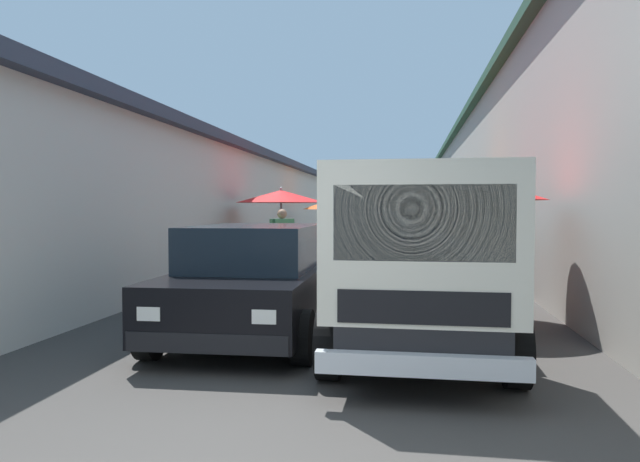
{
  "coord_description": "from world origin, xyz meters",
  "views": [
    {
      "loc": [
        -3.01,
        -1.15,
        1.67
      ],
      "look_at": [
        8.27,
        0.55,
        1.23
      ],
      "focal_mm": 32.42,
      "sensor_mm": 36.0,
      "label": 1
    }
  ],
  "objects_px": {
    "fruit_stall_far_right": "(433,202)",
    "delivery_truck": "(420,268)",
    "plastic_stool": "(318,252)",
    "hatchback_car": "(255,280)",
    "vendor_by_crates": "(282,239)",
    "fruit_stall_near_right": "(465,208)",
    "fruit_stall_near_left": "(332,209)",
    "fruit_stall_mid_lane": "(424,209)",
    "vendor_in_shade": "(391,235)",
    "parked_scooter": "(441,251)",
    "fruit_stall_far_left": "(282,208)"
  },
  "relations": [
    {
      "from": "fruit_stall_far_left",
      "to": "plastic_stool",
      "type": "xyz_separation_m",
      "value": [
        2.91,
        -0.52,
        -1.37
      ]
    },
    {
      "from": "delivery_truck",
      "to": "vendor_by_crates",
      "type": "xyz_separation_m",
      "value": [
        6.94,
        3.02,
        -0.08
      ]
    },
    {
      "from": "fruit_stall_near_left",
      "to": "parked_scooter",
      "type": "xyz_separation_m",
      "value": [
        -5.12,
        -3.88,
        -1.21
      ]
    },
    {
      "from": "fruit_stall_near_right",
      "to": "fruit_stall_far_right",
      "type": "height_order",
      "value": "fruit_stall_far_right"
    },
    {
      "from": "hatchback_car",
      "to": "parked_scooter",
      "type": "height_order",
      "value": "hatchback_car"
    },
    {
      "from": "fruit_stall_near_right",
      "to": "fruit_stall_near_left",
      "type": "bearing_deg",
      "value": 15.29
    },
    {
      "from": "vendor_in_shade",
      "to": "parked_scooter",
      "type": "bearing_deg",
      "value": -110.8
    },
    {
      "from": "fruit_stall_near_left",
      "to": "vendor_by_crates",
      "type": "relative_size",
      "value": 1.39
    },
    {
      "from": "delivery_truck",
      "to": "plastic_stool",
      "type": "xyz_separation_m",
      "value": [
        11.4,
        2.85,
        -0.71
      ]
    },
    {
      "from": "fruit_stall_mid_lane",
      "to": "hatchback_car",
      "type": "relative_size",
      "value": 0.6
    },
    {
      "from": "fruit_stall_mid_lane",
      "to": "hatchback_car",
      "type": "bearing_deg",
      "value": 150.99
    },
    {
      "from": "fruit_stall_far_right",
      "to": "plastic_stool",
      "type": "height_order",
      "value": "fruit_stall_far_right"
    },
    {
      "from": "hatchback_car",
      "to": "vendor_in_shade",
      "type": "distance_m",
      "value": 10.37
    },
    {
      "from": "parked_scooter",
      "to": "plastic_stool",
      "type": "relative_size",
      "value": 3.88
    },
    {
      "from": "vendor_by_crates",
      "to": "parked_scooter",
      "type": "distance_m",
      "value": 5.52
    },
    {
      "from": "fruit_stall_near_left",
      "to": "delivery_truck",
      "type": "bearing_deg",
      "value": -169.26
    },
    {
      "from": "fruit_stall_near_left",
      "to": "parked_scooter",
      "type": "distance_m",
      "value": 6.53
    },
    {
      "from": "fruit_stall_near_left",
      "to": "vendor_by_crates",
      "type": "height_order",
      "value": "fruit_stall_near_left"
    },
    {
      "from": "fruit_stall_near_left",
      "to": "fruit_stall_mid_lane",
      "type": "bearing_deg",
      "value": -163.23
    },
    {
      "from": "fruit_stall_far_right",
      "to": "delivery_truck",
      "type": "height_order",
      "value": "fruit_stall_far_right"
    },
    {
      "from": "fruit_stall_near_right",
      "to": "fruit_stall_far_left",
      "type": "height_order",
      "value": "fruit_stall_near_right"
    },
    {
      "from": "plastic_stool",
      "to": "hatchback_car",
      "type": "bearing_deg",
      "value": -175.91
    },
    {
      "from": "fruit_stall_near_left",
      "to": "fruit_stall_near_right",
      "type": "relative_size",
      "value": 0.97
    },
    {
      "from": "fruit_stall_near_left",
      "to": "parked_scooter",
      "type": "relative_size",
      "value": 1.37
    },
    {
      "from": "fruit_stall_far_right",
      "to": "plastic_stool",
      "type": "distance_m",
      "value": 4.47
    },
    {
      "from": "fruit_stall_mid_lane",
      "to": "fruit_stall_near_right",
      "type": "xyz_separation_m",
      "value": [
        -2.94,
        -0.51,
        0.02
      ]
    },
    {
      "from": "fruit_stall_near_right",
      "to": "fruit_stall_mid_lane",
      "type": "bearing_deg",
      "value": 9.78
    },
    {
      "from": "fruit_stall_mid_lane",
      "to": "fruit_stall_near_right",
      "type": "relative_size",
      "value": 1.0
    },
    {
      "from": "fruit_stall_far_left",
      "to": "hatchback_car",
      "type": "distance_m",
      "value": 7.52
    },
    {
      "from": "hatchback_car",
      "to": "vendor_by_crates",
      "type": "height_order",
      "value": "vendor_by_crates"
    },
    {
      "from": "vendor_by_crates",
      "to": "fruit_stall_mid_lane",
      "type": "bearing_deg",
      "value": -117.32
    },
    {
      "from": "fruit_stall_mid_lane",
      "to": "fruit_stall_far_left",
      "type": "relative_size",
      "value": 1.01
    },
    {
      "from": "fruit_stall_near_right",
      "to": "vendor_by_crates",
      "type": "bearing_deg",
      "value": 38.95
    },
    {
      "from": "vendor_in_shade",
      "to": "fruit_stall_near_left",
      "type": "bearing_deg",
      "value": 27.94
    },
    {
      "from": "vendor_by_crates",
      "to": "parked_scooter",
      "type": "height_order",
      "value": "vendor_by_crates"
    },
    {
      "from": "fruit_stall_mid_lane",
      "to": "plastic_stool",
      "type": "height_order",
      "value": "fruit_stall_mid_lane"
    },
    {
      "from": "vendor_in_shade",
      "to": "fruit_stall_far_right",
      "type": "bearing_deg",
      "value": -155.5
    },
    {
      "from": "fruit_stall_far_right",
      "to": "fruit_stall_near_left",
      "type": "bearing_deg",
      "value": 26.74
    },
    {
      "from": "fruit_stall_far_right",
      "to": "hatchback_car",
      "type": "distance_m",
      "value": 8.28
    },
    {
      "from": "fruit_stall_mid_lane",
      "to": "vendor_by_crates",
      "type": "distance_m",
      "value": 3.68
    },
    {
      "from": "fruit_stall_near_left",
      "to": "vendor_by_crates",
      "type": "xyz_separation_m",
      "value": [
        -9.02,
        -0.01,
        -0.7
      ]
    },
    {
      "from": "vendor_by_crates",
      "to": "vendor_in_shade",
      "type": "distance_m",
      "value": 5.07
    },
    {
      "from": "vendor_in_shade",
      "to": "hatchback_car",
      "type": "bearing_deg",
      "value": 171.66
    },
    {
      "from": "vendor_by_crates",
      "to": "fruit_stall_near_left",
      "type": "bearing_deg",
      "value": 0.05
    },
    {
      "from": "delivery_truck",
      "to": "vendor_in_shade",
      "type": "xyz_separation_m",
      "value": [
        11.39,
        0.61,
        -0.17
      ]
    },
    {
      "from": "fruit_stall_far_left",
      "to": "parked_scooter",
      "type": "xyz_separation_m",
      "value": [
        2.35,
        -4.21,
        -1.25
      ]
    },
    {
      "from": "parked_scooter",
      "to": "fruit_stall_far_right",
      "type": "bearing_deg",
      "value": 170.65
    },
    {
      "from": "fruit_stall_near_right",
      "to": "plastic_stool",
      "type": "distance_m",
      "value": 9.82
    },
    {
      "from": "fruit_stall_near_right",
      "to": "hatchback_car",
      "type": "xyz_separation_m",
      "value": [
        -1.21,
        2.81,
        -0.94
      ]
    },
    {
      "from": "fruit_stall_far_left",
      "to": "vendor_by_crates",
      "type": "distance_m",
      "value": 1.75
    }
  ]
}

